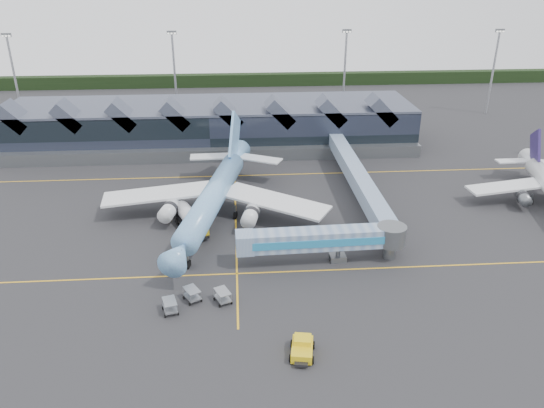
{
  "coord_description": "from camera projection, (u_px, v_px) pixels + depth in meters",
  "views": [
    {
      "loc": [
        0.36,
        -69.53,
        38.78
      ],
      "look_at": [
        5.6,
        3.39,
        5.0
      ],
      "focal_mm": 35.0,
      "sensor_mm": 36.0,
      "label": 1
    }
  ],
  "objects": [
    {
      "name": "terminal",
      "position": [
        211.0,
        125.0,
        119.69
      ],
      "size": [
        90.0,
        22.25,
        12.52
      ],
      "color": "black",
      "rests_on": "ground"
    },
    {
      "name": "ground",
      "position": [
        236.0,
        245.0,
        79.19
      ],
      "size": [
        260.0,
        260.0,
        0.0
      ],
      "primitive_type": "plane",
      "color": "#272729",
      "rests_on": "ground"
    },
    {
      "name": "jet_bridge",
      "position": [
        331.0,
        239.0,
        73.56
      ],
      "size": [
        23.94,
        4.33,
        5.13
      ],
      "rotation": [
        0.0,
        0.0,
        0.04
      ],
      "color": "#6782AC",
      "rests_on": "ground"
    },
    {
      "name": "baggage_carts",
      "position": [
        195.0,
        298.0,
        65.1
      ],
      "size": [
        8.5,
        5.01,
        1.65
      ],
      "rotation": [
        0.0,
        0.0,
        0.42
      ],
      "color": "gray",
      "rests_on": "ground"
    },
    {
      "name": "pushback_tug",
      "position": [
        302.0,
        348.0,
        56.91
      ],
      "size": [
        3.17,
        4.42,
        1.83
      ],
      "rotation": [
        0.0,
        0.0,
        -0.17
      ],
      "color": "yellow",
      "rests_on": "ground"
    },
    {
      "name": "light_masts",
      "position": [
        316.0,
        76.0,
        132.19
      ],
      "size": [
        132.4,
        42.56,
        22.45
      ],
      "color": "gray",
      "rests_on": "ground"
    },
    {
      "name": "main_airliner",
      "position": [
        215.0,
        193.0,
        86.29
      ],
      "size": [
        37.4,
        43.67,
        14.13
      ],
      "rotation": [
        0.0,
        0.0,
        -0.22
      ],
      "color": "#6992D6",
      "rests_on": "ground"
    },
    {
      "name": "fuel_truck",
      "position": [
        190.0,
        219.0,
        82.91
      ],
      "size": [
        6.0,
        9.82,
        3.37
      ],
      "rotation": [
        0.0,
        0.0,
        0.41
      ],
      "color": "black",
      "rests_on": "ground"
    },
    {
      "name": "tree_line_far",
      "position": [
        233.0,
        80.0,
        177.96
      ],
      "size": [
        260.0,
        4.0,
        4.0
      ],
      "primitive_type": "cube",
      "color": "black",
      "rests_on": "ground"
    },
    {
      "name": "taxi_stripes",
      "position": [
        236.0,
        216.0,
        88.25
      ],
      "size": [
        120.0,
        60.0,
        0.01
      ],
      "color": "gold",
      "rests_on": "ground"
    }
  ]
}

